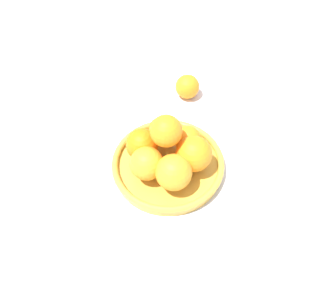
% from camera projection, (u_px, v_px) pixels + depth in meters
% --- Properties ---
extents(ground_plane, '(4.00, 4.00, 0.00)m').
position_uv_depth(ground_plane, '(168.00, 168.00, 0.80)').
color(ground_plane, silver).
extents(fruit_bowl, '(0.27, 0.27, 0.03)m').
position_uv_depth(fruit_bowl, '(168.00, 164.00, 0.78)').
color(fruit_bowl, gold).
rests_on(fruit_bowl, ground_plane).
extents(orange_pile, '(0.19, 0.19, 0.13)m').
position_uv_depth(orange_pile, '(168.00, 150.00, 0.73)').
color(orange_pile, orange).
rests_on(orange_pile, fruit_bowl).
extents(stray_orange, '(0.07, 0.07, 0.07)m').
position_uv_depth(stray_orange, '(187.00, 87.00, 0.93)').
color(stray_orange, orange).
rests_on(stray_orange, ground_plane).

